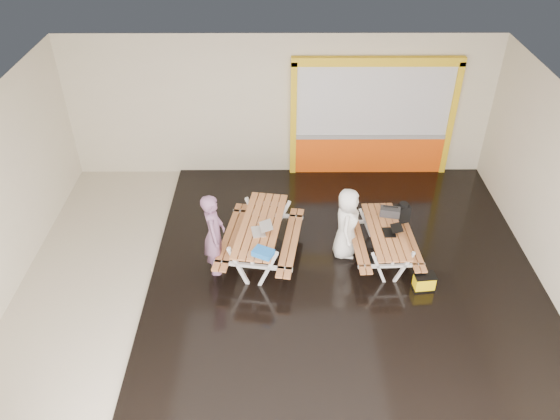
{
  "coord_description": "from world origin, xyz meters",
  "views": [
    {
      "loc": [
        -0.04,
        -7.92,
        7.28
      ],
      "look_at": [
        0.0,
        0.9,
        1.0
      ],
      "focal_mm": 35.29,
      "sensor_mm": 36.0,
      "label": 1
    }
  ],
  "objects_px": {
    "laptop_left": "(261,229)",
    "laptop_right": "(392,231)",
    "backpack": "(402,213)",
    "person_left": "(214,234)",
    "blue_pouch": "(263,253)",
    "picnic_table_left": "(261,232)",
    "dark_case": "(371,261)",
    "fluke_bag": "(424,282)",
    "toolbox": "(390,212)",
    "picnic_table_right": "(385,237)",
    "person_right": "(347,224)"
  },
  "relations": [
    {
      "from": "picnic_table_right",
      "to": "person_left",
      "type": "bearing_deg",
      "value": -174.53
    },
    {
      "from": "laptop_left",
      "to": "backpack",
      "type": "height_order",
      "value": "laptop_left"
    },
    {
      "from": "picnic_table_left",
      "to": "backpack",
      "type": "relative_size",
      "value": 4.95
    },
    {
      "from": "backpack",
      "to": "dark_case",
      "type": "relative_size",
      "value": 1.33
    },
    {
      "from": "fluke_bag",
      "to": "picnic_table_left",
      "type": "bearing_deg",
      "value": 162.7
    },
    {
      "from": "laptop_right",
      "to": "toolbox",
      "type": "relative_size",
      "value": 0.83
    },
    {
      "from": "picnic_table_left",
      "to": "laptop_left",
      "type": "bearing_deg",
      "value": -85.97
    },
    {
      "from": "picnic_table_left",
      "to": "toolbox",
      "type": "xyz_separation_m",
      "value": [
        2.6,
        0.44,
        0.17
      ]
    },
    {
      "from": "picnic_table_right",
      "to": "blue_pouch",
      "type": "xyz_separation_m",
      "value": [
        -2.37,
        -0.88,
        0.35
      ]
    },
    {
      "from": "picnic_table_left",
      "to": "dark_case",
      "type": "height_order",
      "value": "picnic_table_left"
    },
    {
      "from": "backpack",
      "to": "person_left",
      "type": "bearing_deg",
      "value": -165.34
    },
    {
      "from": "picnic_table_left",
      "to": "picnic_table_right",
      "type": "distance_m",
      "value": 2.44
    },
    {
      "from": "picnic_table_right",
      "to": "toolbox",
      "type": "xyz_separation_m",
      "value": [
        0.15,
        0.49,
        0.26
      ]
    },
    {
      "from": "laptop_left",
      "to": "laptop_right",
      "type": "distance_m",
      "value": 2.53
    },
    {
      "from": "picnic_table_left",
      "to": "person_right",
      "type": "distance_m",
      "value": 1.7
    },
    {
      "from": "laptop_left",
      "to": "laptop_right",
      "type": "relative_size",
      "value": 1.24
    },
    {
      "from": "dark_case",
      "to": "picnic_table_left",
      "type": "bearing_deg",
      "value": 173.82
    },
    {
      "from": "blue_pouch",
      "to": "dark_case",
      "type": "height_order",
      "value": "blue_pouch"
    },
    {
      "from": "laptop_left",
      "to": "dark_case",
      "type": "bearing_deg",
      "value": 0.11
    },
    {
      "from": "picnic_table_left",
      "to": "laptop_right",
      "type": "distance_m",
      "value": 2.55
    },
    {
      "from": "toolbox",
      "to": "picnic_table_right",
      "type": "bearing_deg",
      "value": -107.59
    },
    {
      "from": "person_left",
      "to": "fluke_bag",
      "type": "relative_size",
      "value": 4.16
    },
    {
      "from": "person_right",
      "to": "dark_case",
      "type": "distance_m",
      "value": 0.9
    },
    {
      "from": "dark_case",
      "to": "person_left",
      "type": "bearing_deg",
      "value": -177.61
    },
    {
      "from": "laptop_left",
      "to": "fluke_bag",
      "type": "height_order",
      "value": "laptop_left"
    },
    {
      "from": "laptop_left",
      "to": "dark_case",
      "type": "height_order",
      "value": "laptop_left"
    },
    {
      "from": "picnic_table_left",
      "to": "laptop_right",
      "type": "height_order",
      "value": "same"
    },
    {
      "from": "picnic_table_left",
      "to": "backpack",
      "type": "height_order",
      "value": "backpack"
    },
    {
      "from": "dark_case",
      "to": "fluke_bag",
      "type": "bearing_deg",
      "value": -39.25
    },
    {
      "from": "backpack",
      "to": "fluke_bag",
      "type": "xyz_separation_m",
      "value": [
        0.17,
        -1.58,
        -0.46
      ]
    },
    {
      "from": "picnic_table_right",
      "to": "backpack",
      "type": "bearing_deg",
      "value": 55.54
    },
    {
      "from": "picnic_table_left",
      "to": "picnic_table_right",
      "type": "height_order",
      "value": "picnic_table_left"
    },
    {
      "from": "person_right",
      "to": "picnic_table_right",
      "type": "bearing_deg",
      "value": -91.93
    },
    {
      "from": "person_left",
      "to": "person_right",
      "type": "height_order",
      "value": "person_left"
    },
    {
      "from": "blue_pouch",
      "to": "picnic_table_left",
      "type": "bearing_deg",
      "value": 94.28
    },
    {
      "from": "blue_pouch",
      "to": "toolbox",
      "type": "relative_size",
      "value": 0.83
    },
    {
      "from": "picnic_table_right",
      "to": "backpack",
      "type": "xyz_separation_m",
      "value": [
        0.46,
        0.67,
        0.1
      ]
    },
    {
      "from": "picnic_table_left",
      "to": "fluke_bag",
      "type": "relative_size",
      "value": 5.71
    },
    {
      "from": "laptop_right",
      "to": "toolbox",
      "type": "xyz_separation_m",
      "value": [
        0.05,
        0.57,
        0.04
      ]
    },
    {
      "from": "picnic_table_right",
      "to": "fluke_bag",
      "type": "height_order",
      "value": "picnic_table_right"
    },
    {
      "from": "blue_pouch",
      "to": "person_right",
      "type": "bearing_deg",
      "value": 32.73
    },
    {
      "from": "picnic_table_right",
      "to": "fluke_bag",
      "type": "distance_m",
      "value": 1.16
    },
    {
      "from": "blue_pouch",
      "to": "toolbox",
      "type": "distance_m",
      "value": 2.87
    },
    {
      "from": "picnic_table_left",
      "to": "picnic_table_right",
      "type": "relative_size",
      "value": 1.25
    },
    {
      "from": "laptop_left",
      "to": "toolbox",
      "type": "relative_size",
      "value": 1.03
    },
    {
      "from": "person_right",
      "to": "blue_pouch",
      "type": "xyz_separation_m",
      "value": [
        -1.62,
        -1.04,
        0.14
      ]
    },
    {
      "from": "fluke_bag",
      "to": "laptop_left",
      "type": "bearing_deg",
      "value": 166.82
    },
    {
      "from": "picnic_table_right",
      "to": "laptop_left",
      "type": "distance_m",
      "value": 2.46
    },
    {
      "from": "laptop_right",
      "to": "blue_pouch",
      "type": "distance_m",
      "value": 2.6
    },
    {
      "from": "person_right",
      "to": "fluke_bag",
      "type": "height_order",
      "value": "person_right"
    }
  ]
}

